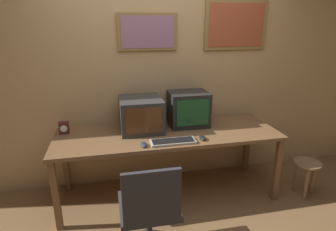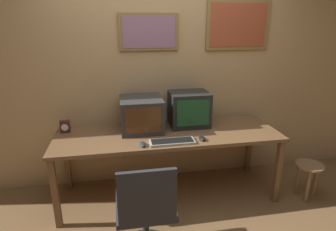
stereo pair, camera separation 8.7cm
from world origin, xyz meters
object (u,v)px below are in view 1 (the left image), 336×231
(monitor_right, at_px, (188,109))
(keyboard_main, at_px, (173,142))
(monitor_left, at_px, (141,114))
(desk_clock, at_px, (64,128))
(office_chair, at_px, (150,218))
(mouse_far_corner, at_px, (144,145))
(side_stool, at_px, (306,171))
(mouse_near_keyboard, at_px, (203,138))

(monitor_right, height_order, keyboard_main, monitor_right)
(monitor_left, distance_m, monitor_right, 0.54)
(desk_clock, relative_size, office_chair, 0.14)
(monitor_left, bearing_deg, mouse_far_corner, -94.07)
(side_stool, bearing_deg, monitor_left, 164.79)
(office_chair, bearing_deg, monitor_right, 59.93)
(keyboard_main, height_order, side_stool, keyboard_main)
(monitor_right, relative_size, mouse_near_keyboard, 3.96)
(mouse_far_corner, bearing_deg, side_stool, -1.59)
(mouse_far_corner, distance_m, desk_clock, 0.91)
(office_chair, bearing_deg, desk_clock, 124.44)
(keyboard_main, relative_size, office_chair, 0.49)
(office_chair, xyz_separation_m, side_stool, (1.82, 0.53, -0.09))
(mouse_near_keyboard, bearing_deg, side_stool, -3.88)
(monitor_left, xyz_separation_m, monitor_right, (0.53, 0.04, 0.02))
(mouse_near_keyboard, bearing_deg, keyboard_main, -177.41)
(keyboard_main, distance_m, office_chair, 0.77)
(mouse_far_corner, height_order, desk_clock, desk_clock)
(monitor_right, relative_size, keyboard_main, 0.98)
(monitor_right, relative_size, mouse_far_corner, 3.63)
(desk_clock, bearing_deg, side_stool, -11.87)
(mouse_far_corner, xyz_separation_m, desk_clock, (-0.77, 0.49, 0.05))
(monitor_left, relative_size, mouse_near_keyboard, 4.26)
(keyboard_main, relative_size, side_stool, 1.07)
(monitor_right, xyz_separation_m, desk_clock, (-1.33, 0.02, -0.13))
(monitor_left, distance_m, mouse_near_keyboard, 0.70)
(keyboard_main, xyz_separation_m, mouse_near_keyboard, (0.30, 0.01, 0.00))
(keyboard_main, bearing_deg, desk_clock, 156.03)
(monitor_right, xyz_separation_m, office_chair, (-0.60, -1.04, -0.55))
(desk_clock, bearing_deg, keyboard_main, -23.97)
(office_chair, bearing_deg, mouse_near_keyboard, 43.93)
(monitor_right, height_order, office_chair, monitor_right)
(monitor_right, bearing_deg, mouse_near_keyboard, -86.54)
(monitor_right, distance_m, keyboard_main, 0.56)
(monitor_right, distance_m, desk_clock, 1.34)
(keyboard_main, bearing_deg, mouse_far_corner, -176.47)
(monitor_right, relative_size, office_chair, 0.48)
(mouse_far_corner, height_order, side_stool, mouse_far_corner)
(mouse_far_corner, bearing_deg, keyboard_main, 3.53)
(mouse_near_keyboard, bearing_deg, monitor_right, 93.46)
(desk_clock, distance_m, office_chair, 1.36)
(monitor_left, xyz_separation_m, desk_clock, (-0.80, 0.06, -0.11))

